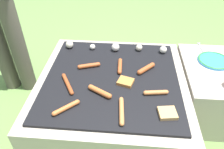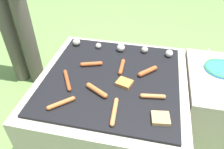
{
  "view_description": "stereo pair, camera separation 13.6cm",
  "coord_description": "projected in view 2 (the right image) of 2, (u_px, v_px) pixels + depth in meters",
  "views": [
    {
      "loc": [
        0.09,
        -1.07,
        1.27
      ],
      "look_at": [
        0.0,
        0.0,
        0.41
      ],
      "focal_mm": 35.0,
      "sensor_mm": 36.0,
      "label": 1
    },
    {
      "loc": [
        0.22,
        -1.05,
        1.27
      ],
      "look_at": [
        0.0,
        0.0,
        0.41
      ],
      "focal_mm": 35.0,
      "sensor_mm": 36.0,
      "label": 2
    }
  ],
  "objects": [
    {
      "name": "ground_plane",
      "position": [
        112.0,
        117.0,
        1.63
      ],
      "size": [
        14.0,
        14.0,
        0.0
      ],
      "primitive_type": "plane",
      "color": "#608442"
    },
    {
      "name": "grill",
      "position": [
        112.0,
        99.0,
        1.51
      ],
      "size": [
        0.94,
        0.94,
        0.39
      ],
      "color": "#A89E8C",
      "rests_on": "ground_plane"
    },
    {
      "name": "side_ledge",
      "position": [
        214.0,
        99.0,
        1.51
      ],
      "size": [
        0.42,
        0.6,
        0.39
      ],
      "color": "#A89E8C",
      "rests_on": "ground_plane"
    },
    {
      "name": "sausage_mid_right",
      "position": [
        153.0,
        96.0,
        1.23
      ],
      "size": [
        0.15,
        0.04,
        0.03
      ],
      "color": "#C6753D",
      "rests_on": "grill"
    },
    {
      "name": "sausage_front_right",
      "position": [
        96.0,
        90.0,
        1.27
      ],
      "size": [
        0.14,
        0.1,
        0.03
      ],
      "color": "#B7602D",
      "rests_on": "grill"
    },
    {
      "name": "sausage_front_left",
      "position": [
        67.0,
        80.0,
        1.34
      ],
      "size": [
        0.11,
        0.18,
        0.02
      ],
      "color": "#93421E",
      "rests_on": "grill"
    },
    {
      "name": "sausage_back_right",
      "position": [
        91.0,
        64.0,
        1.47
      ],
      "size": [
        0.15,
        0.07,
        0.03
      ],
      "color": "#A34C23",
      "rests_on": "grill"
    },
    {
      "name": "sausage_back_left",
      "position": [
        148.0,
        71.0,
        1.41
      ],
      "size": [
        0.12,
        0.12,
        0.03
      ],
      "color": "#A34C23",
      "rests_on": "grill"
    },
    {
      "name": "sausage_back_center",
      "position": [
        122.0,
        67.0,
        1.45
      ],
      "size": [
        0.03,
        0.16,
        0.03
      ],
      "color": "#A34C23",
      "rests_on": "grill"
    },
    {
      "name": "sausage_mid_left",
      "position": [
        61.0,
        103.0,
        1.19
      ],
      "size": [
        0.13,
        0.12,
        0.03
      ],
      "color": "#B7602D",
      "rests_on": "grill"
    },
    {
      "name": "sausage_front_center",
      "position": [
        114.0,
        111.0,
        1.14
      ],
      "size": [
        0.04,
        0.19,
        0.02
      ],
      "color": "#C6753D",
      "rests_on": "grill"
    },
    {
      "name": "bread_slice_center",
      "position": [
        124.0,
        83.0,
        1.33
      ],
      "size": [
        0.11,
        0.1,
        0.02
      ],
      "color": "#B27033",
      "rests_on": "grill"
    },
    {
      "name": "bread_slice_left",
      "position": [
        161.0,
        118.0,
        1.11
      ],
      "size": [
        0.1,
        0.1,
        0.02
      ],
      "color": "tan",
      "rests_on": "grill"
    },
    {
      "name": "mushroom_row",
      "position": [
        120.0,
        47.0,
        1.61
      ],
      "size": [
        0.75,
        0.07,
        0.06
      ],
      "color": "beige",
      "rests_on": "grill"
    },
    {
      "name": "plate_colorful",
      "position": [
        222.0,
        68.0,
        1.44
      ],
      "size": [
        0.22,
        0.22,
        0.02
      ],
      "color": "#338CCC",
      "rests_on": "side_ledge"
    },
    {
      "name": "fork_utensil",
      "position": [
        211.0,
        56.0,
        1.56
      ],
      "size": [
        0.02,
        0.21,
        0.01
      ],
      "color": "silver",
      "rests_on": "side_ledge"
    }
  ]
}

